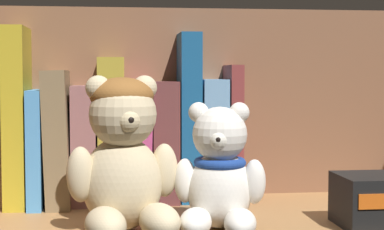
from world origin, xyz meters
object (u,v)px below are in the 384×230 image
object	(u,v)px
book_4	(20,116)
book_11	(188,117)
book_9	(138,141)
book_13	(231,132)
book_8	(111,130)
book_12	(212,139)
book_5	(40,146)
small_product_box	(374,201)
teddy_bear_larger	(124,158)
book_6	(60,136)
teddy_bear_smaller	(219,176)
book_7	(85,143)
book_10	(164,140)

from	to	relation	value
book_4	book_11	xyz separation A→B (cm)	(22.93, -0.00, -0.27)
book_9	book_13	xyz separation A→B (cm)	(13.17, 0.00, 1.11)
book_8	book_12	size ratio (longest dim) A/B	1.17
book_5	small_product_box	size ratio (longest dim) A/B	1.87
book_13	teddy_bear_larger	xyz separation A→B (cm)	(-15.35, -18.01, -1.15)
book_5	book_12	xyz separation A→B (cm)	(23.71, 0.00, 0.69)
book_4	book_11	bearing A→B (deg)	-0.00
book_5	book_6	size ratio (longest dim) A/B	0.86
book_9	teddy_bear_larger	size ratio (longest dim) A/B	0.95
book_5	book_13	distance (cm)	26.57
teddy_bear_larger	teddy_bear_smaller	size ratio (longest dim) A/B	1.21
small_product_box	book_7	bearing A→B (deg)	150.41
book_7	book_11	xyz separation A→B (cm)	(14.28, 0.00, 3.57)
book_13	book_6	bearing A→B (deg)	-180.00
book_8	book_11	bearing A→B (deg)	0.00
book_8	book_4	bearing A→B (deg)	180.00
book_13	teddy_bear_smaller	world-z (taller)	book_13
book_12	book_4	bearing A→B (deg)	180.00
teddy_bear_smaller	small_product_box	size ratio (longest dim) A/B	1.74
book_4	book_6	xyz separation A→B (cm)	(5.25, -0.00, -2.84)
book_5	teddy_bear_larger	size ratio (longest dim) A/B	0.89
teddy_bear_smaller	book_11	bearing A→B (deg)	94.40
book_8	book_13	xyz separation A→B (cm)	(16.81, 0.00, -0.47)
book_11	book_13	xyz separation A→B (cm)	(6.14, 0.00, -2.18)
book_12	teddy_bear_larger	size ratio (longest dim) A/B	0.97
book_4	book_10	bearing A→B (deg)	-0.00
book_10	book_13	bearing A→B (deg)	0.00
book_5	book_13	bearing A→B (deg)	0.00
book_4	book_9	xyz separation A→B (cm)	(15.89, -0.00, -3.56)
small_product_box	book_9	bearing A→B (deg)	144.08
book_7	small_product_box	xyz separation A→B (cm)	(33.56, -19.06, -4.99)
book_4	book_7	distance (cm)	9.46
book_4	book_7	bearing A→B (deg)	-0.00
book_9	book_11	distance (cm)	7.77
book_4	book_13	bearing A→B (deg)	0.00
book_7	teddy_bear_smaller	world-z (taller)	book_7
book_5	book_12	world-z (taller)	book_12
book_11	book_5	bearing A→B (deg)	180.00
book_9	small_product_box	distance (cm)	32.92
book_8	book_12	bearing A→B (deg)	0.00
book_5	book_13	xyz separation A→B (cm)	(26.52, 0.00, 1.67)
book_13	teddy_bear_smaller	distance (cm)	19.26
book_12	book_13	xyz separation A→B (cm)	(2.80, 0.00, 0.98)
book_11	teddy_bear_larger	bearing A→B (deg)	-117.11
book_10	book_11	size ratio (longest dim) A/B	0.71
book_7	book_13	world-z (taller)	book_13
book_4	teddy_bear_larger	size ratio (longest dim) A/B	1.36
book_6	book_7	xyz separation A→B (cm)	(3.40, 0.00, -1.00)
book_5	book_10	distance (cm)	17.00
book_4	small_product_box	distance (cm)	47.15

